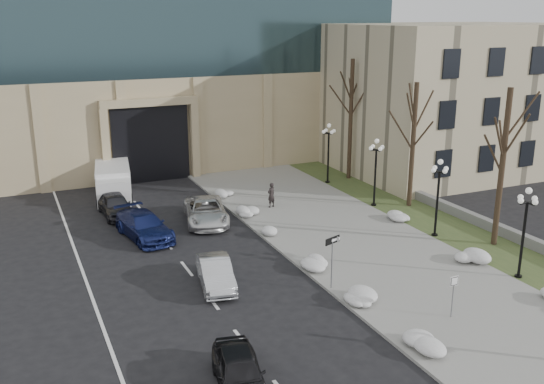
{
  "coord_description": "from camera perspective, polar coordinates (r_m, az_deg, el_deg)",
  "views": [
    {
      "loc": [
        -14.36,
        -14.38,
        12.71
      ],
      "look_at": [
        -1.51,
        14.27,
        3.5
      ],
      "focal_mm": 40.0,
      "sensor_mm": 36.0,
      "label": 1
    }
  ],
  "objects": [
    {
      "name": "ground",
      "position": [
        23.96,
        18.31,
        -16.6
      ],
      "size": [
        160.0,
        160.0,
        0.0
      ],
      "primitive_type": "plane",
      "color": "black",
      "rests_on": "ground"
    },
    {
      "name": "sidewalk",
      "position": [
        35.83,
        7.53,
        -4.47
      ],
      "size": [
        9.0,
        40.0,
        0.12
      ],
      "primitive_type": "cube",
      "color": "gray",
      "rests_on": "ground"
    },
    {
      "name": "curb",
      "position": [
        33.81,
        0.98,
        -5.6
      ],
      "size": [
        0.3,
        40.0,
        0.14
      ],
      "primitive_type": "cube",
      "color": "gray",
      "rests_on": "ground"
    },
    {
      "name": "grass_strip",
      "position": [
        39.48,
        15.61,
        -2.98
      ],
      "size": [
        4.0,
        40.0,
        0.1
      ],
      "primitive_type": "cube",
      "color": "#3A4C26",
      "rests_on": "ground"
    },
    {
      "name": "stone_wall",
      "position": [
        42.07,
        16.03,
        -1.39
      ],
      "size": [
        0.5,
        30.0,
        0.7
      ],
      "primitive_type": "cube",
      "color": "slate",
      "rests_on": "ground"
    },
    {
      "name": "classical_building",
      "position": [
        56.22,
        16.56,
        8.83
      ],
      "size": [
        22.0,
        18.12,
        12.0
      ],
      "color": "tan",
      "rests_on": "ground"
    },
    {
      "name": "car_a",
      "position": [
        22.12,
        -3.07,
        -16.56
      ],
      "size": [
        2.42,
        4.36,
        1.4
      ],
      "primitive_type": "imported",
      "rotation": [
        0.0,
        0.0,
        -0.19
      ],
      "color": "black",
      "rests_on": "ground"
    },
    {
      "name": "car_b",
      "position": [
        29.69,
        -5.33,
        -7.6
      ],
      "size": [
        2.19,
        4.39,
        1.38
      ],
      "primitive_type": "imported",
      "rotation": [
        0.0,
        0.0,
        -0.18
      ],
      "color": "#B2B6BB",
      "rests_on": "ground"
    },
    {
      "name": "car_c",
      "position": [
        36.5,
        -11.95,
        -3.13
      ],
      "size": [
        3.01,
        5.51,
        1.51
      ],
      "primitive_type": "imported",
      "rotation": [
        0.0,
        0.0,
        0.18
      ],
      "color": "navy",
      "rests_on": "ground"
    },
    {
      "name": "car_d",
      "position": [
        38.57,
        -6.24,
        -1.8
      ],
      "size": [
        3.62,
        5.87,
        1.52
      ],
      "primitive_type": "imported",
      "rotation": [
        0.0,
        0.0,
        -0.21
      ],
      "color": "silver",
      "rests_on": "ground"
    },
    {
      "name": "car_e",
      "position": [
        40.95,
        -14.54,
        -1.18
      ],
      "size": [
        1.95,
        4.46,
        1.49
      ],
      "primitive_type": "imported",
      "rotation": [
        0.0,
        0.0,
        0.04
      ],
      "color": "#303035",
      "rests_on": "ground"
    },
    {
      "name": "pedestrian",
      "position": [
        41.01,
        -0.08,
        -0.28
      ],
      "size": [
        0.73,
        0.61,
        1.7
      ],
      "primitive_type": "imported",
      "rotation": [
        0.0,
        0.0,
        3.51
      ],
      "color": "black",
      "rests_on": "sidewalk"
    },
    {
      "name": "box_truck",
      "position": [
        45.48,
        -14.72,
        0.95
      ],
      "size": [
        3.39,
        7.13,
        2.17
      ],
      "rotation": [
        0.0,
        0.0,
        -0.16
      ],
      "color": "silver",
      "rests_on": "ground"
    },
    {
      "name": "one_way_sign",
      "position": [
        28.79,
        5.94,
        -5.05
      ],
      "size": [
        1.01,
        0.46,
        2.72
      ],
      "rotation": [
        0.0,
        0.0,
        0.35
      ],
      "color": "slate",
      "rests_on": "ground"
    },
    {
      "name": "keep_sign",
      "position": [
        27.33,
        16.72,
        -8.64
      ],
      "size": [
        0.43,
        0.06,
        2.02
      ],
      "rotation": [
        0.0,
        0.0,
        -0.0
      ],
      "color": "slate",
      "rests_on": "ground"
    },
    {
      "name": "snow_clump_b",
      "position": [
        24.98,
        13.68,
        -13.95
      ],
      "size": [
        1.1,
        1.6,
        0.36
      ],
      "primitive_type": "ellipsoid",
      "color": "silver",
      "rests_on": "sidewalk"
    },
    {
      "name": "snow_clump_c",
      "position": [
        28.19,
        7.96,
        -9.94
      ],
      "size": [
        1.1,
        1.6,
        0.36
      ],
      "primitive_type": "ellipsoid",
      "color": "silver",
      "rests_on": "sidewalk"
    },
    {
      "name": "snow_clump_d",
      "position": [
        31.85,
        4.11,
        -6.63
      ],
      "size": [
        1.1,
        1.6,
        0.36
      ],
      "primitive_type": "ellipsoid",
      "color": "silver",
      "rests_on": "sidewalk"
    },
    {
      "name": "snow_clump_e",
      "position": [
        35.93,
        0.16,
        -3.85
      ],
      "size": [
        1.1,
        1.6,
        0.36
      ],
      "primitive_type": "ellipsoid",
      "color": "silver",
      "rests_on": "sidewalk"
    },
    {
      "name": "snow_clump_f",
      "position": [
        39.31,
        -2.08,
        -2.07
      ],
      "size": [
        1.1,
        1.6,
        0.36
      ],
      "primitive_type": "ellipsoid",
      "color": "silver",
      "rests_on": "sidewalk"
    },
    {
      "name": "snow_clump_g",
      "position": [
        43.68,
        -4.4,
        -0.21
      ],
      "size": [
        1.1,
        1.6,
        0.36
      ],
      "primitive_type": "ellipsoid",
      "color": "silver",
      "rests_on": "sidewalk"
    },
    {
      "name": "snow_clump_i",
      "position": [
        33.98,
        17.95,
        -5.91
      ],
      "size": [
        1.1,
        1.6,
        0.36
      ],
      "primitive_type": "ellipsoid",
      "color": "silver",
      "rests_on": "sidewalk"
    },
    {
      "name": "snow_clump_j",
      "position": [
        39.23,
        11.8,
        -2.45
      ],
      "size": [
        1.1,
        1.6,
        0.36
      ],
      "primitive_type": "ellipsoid",
      "color": "silver",
      "rests_on": "sidewalk"
    },
    {
      "name": "lamppost_a",
      "position": [
        31.96,
        22.72,
        -2.51
      ],
      "size": [
        1.18,
        1.18,
        4.76
      ],
      "color": "black",
      "rests_on": "ground"
    },
    {
      "name": "lamppost_b",
      "position": [
        36.45,
        15.39,
        0.42
      ],
      "size": [
        1.18,
        1.18,
        4.76
      ],
      "color": "black",
      "rests_on": "ground"
    },
    {
      "name": "lamppost_c",
      "position": [
        41.48,
        9.74,
        2.68
      ],
      "size": [
        1.18,
        1.18,
        4.76
      ],
      "color": "black",
      "rests_on": "ground"
    },
    {
      "name": "lamppost_d",
      "position": [
        46.87,
        5.34,
        4.41
      ],
      "size": [
        1.18,
        1.18,
        4.76
      ],
      "color": "black",
      "rests_on": "ground"
    },
    {
      "name": "tree_near",
      "position": [
        35.49,
        21.03,
        4.07
      ],
      "size": [
        3.2,
        3.2,
        9.0
      ],
      "color": "black",
      "rests_on": "ground"
    },
    {
      "name": "tree_mid",
      "position": [
        41.45,
        13.22,
        5.91
      ],
      "size": [
        3.2,
        3.2,
        8.5
      ],
      "color": "black",
      "rests_on": "ground"
    },
    {
      "name": "tree_far",
      "position": [
        47.87,
        7.47,
        8.34
      ],
      "size": [
        3.2,
        3.2,
        9.5
      ],
      "color": "black",
      "rests_on": "ground"
    }
  ]
}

